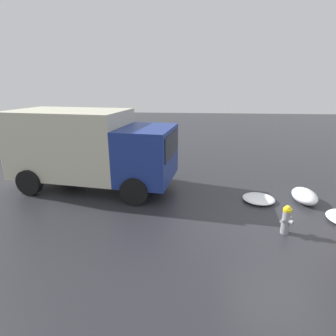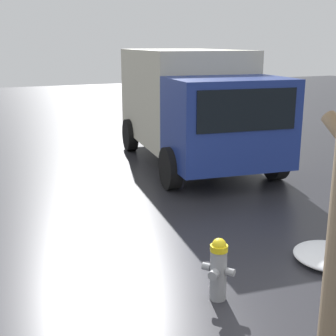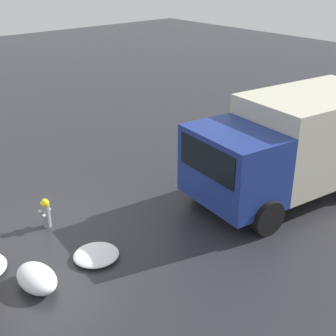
# 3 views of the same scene
# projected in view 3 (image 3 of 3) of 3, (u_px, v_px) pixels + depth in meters

# --- Properties ---
(ground_plane) EXTENTS (60.00, 60.00, 0.00)m
(ground_plane) POSITION_uv_depth(u_px,v_px,m) (48.00, 226.00, 11.80)
(ground_plane) COLOR #28282D
(fire_hydrant) EXTENTS (0.37, 0.35, 0.79)m
(fire_hydrant) POSITION_uv_depth(u_px,v_px,m) (46.00, 212.00, 11.64)
(fire_hydrant) COLOR gray
(fire_hydrant) RESTS_ON ground_plane
(delivery_truck) EXTENTS (6.09, 3.34, 2.83)m
(delivery_truck) POSITION_uv_depth(u_px,v_px,m) (294.00, 143.00, 12.85)
(delivery_truck) COLOR navy
(delivery_truck) RESTS_ON ground_plane
(pedestrian) EXTENTS (0.36, 0.36, 1.65)m
(pedestrian) POSITION_uv_depth(u_px,v_px,m) (211.00, 168.00, 12.89)
(pedestrian) COLOR #23232D
(pedestrian) RESTS_ON ground_plane
(snow_pile_curbside) EXTENTS (1.04, 1.01, 0.17)m
(snow_pile_curbside) POSITION_uv_depth(u_px,v_px,m) (96.00, 255.00, 10.54)
(snow_pile_curbside) COLOR white
(snow_pile_curbside) RESTS_ON ground_plane
(snow_pile_by_tree) EXTENTS (0.71, 1.14, 0.44)m
(snow_pile_by_tree) POSITION_uv_depth(u_px,v_px,m) (37.00, 278.00, 9.57)
(snow_pile_by_tree) COLOR white
(snow_pile_by_tree) RESTS_ON ground_plane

